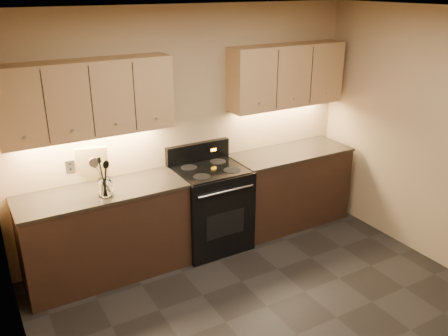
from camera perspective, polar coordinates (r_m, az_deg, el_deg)
The scene contains 17 objects.
floor at distance 4.32m, azimuth 8.77°, elevation -19.22°, with size 4.00×4.00×0.00m, color black.
ceiling at distance 3.29m, azimuth 11.42°, elevation 17.63°, with size 4.00×4.00×0.00m, color silver.
wall_back at distance 5.20m, azimuth -4.21°, elevation 4.67°, with size 4.00×0.04×2.60m, color tan.
wall_left at distance 2.91m, azimuth -22.93°, elevation -11.50°, with size 0.04×4.00×2.60m, color tan.
counter_left at distance 4.91m, azimuth -14.07°, elevation -7.62°, with size 1.62×0.62×0.93m.
counter_right at distance 5.84m, azimuth 7.80°, elevation -2.28°, with size 1.46×0.62×0.93m.
stove at distance 5.27m, azimuth -1.65°, elevation -4.66°, with size 0.76×0.68×1.14m.
upper_cab_left at distance 4.57m, azimuth -16.12°, elevation 8.03°, with size 1.60×0.30×0.70m, color tan.
upper_cab_right at distance 5.56m, azimuth 7.55°, elevation 10.96°, with size 1.44×0.30×0.70m, color tan.
outlet_plate at distance 4.86m, azimuth -18.01°, elevation 0.17°, with size 0.09×0.01×0.12m, color #B2B5BA.
utensil_crock at distance 4.56m, azimuth -14.07°, elevation -2.31°, with size 0.15×0.15×0.17m.
cutting_board at distance 4.86m, azimuth -15.54°, elevation 0.42°, with size 0.30×0.02×0.38m, color tan.
wooden_spoon at distance 4.51m, azimuth -14.57°, elevation -1.35°, with size 0.06×0.06×0.31m, color tan, non-canonical shape.
black_spoon at distance 4.53m, azimuth -14.35°, elevation -0.90°, with size 0.06×0.06×0.36m, color black, non-canonical shape.
black_turner at distance 4.51m, azimuth -14.15°, elevation -0.94°, with size 0.08×0.08×0.37m, color black, non-canonical shape.
steel_spatula at distance 4.54m, azimuth -13.84°, elevation -0.86°, with size 0.08×0.08×0.35m, color silver, non-canonical shape.
steel_skimmer at distance 4.52m, azimuth -13.68°, elevation -0.78°, with size 0.09×0.09×0.38m, color silver, non-canonical shape.
Camera 1 is at (-2.15, -2.48, 2.80)m, focal length 38.00 mm.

